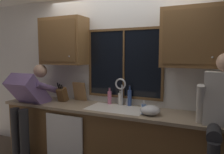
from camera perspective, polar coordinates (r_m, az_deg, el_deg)
The scene contains 22 objects.
back_wall at distance 3.28m, azimuth 2.97°, elevation -0.75°, with size 5.80×0.12×2.55m, color silver.
window_glass at distance 3.18m, azimuth 3.17°, elevation 3.55°, with size 1.10×0.02×0.95m, color black.
window_frame_top at distance 3.19m, azimuth 3.16°, elevation 12.42°, with size 1.17×0.02×0.04m, color brown.
window_frame_bottom at distance 3.23m, azimuth 3.06°, elevation -5.20°, with size 1.17×0.02×0.04m, color brown.
window_frame_left at distance 3.42m, azimuth -5.78°, elevation 3.71°, with size 0.04×0.02×0.95m, color brown.
window_frame_right at distance 3.01m, azimuth 13.21°, elevation 3.26°, with size 0.04×0.02×0.95m, color brown.
window_mullion_center at distance 3.17m, azimuth 3.09°, elevation 3.55°, with size 0.02×0.02×0.95m, color brown.
lower_cabinet_run at distance 3.18m, azimuth 0.45°, elevation -16.57°, with size 3.40×0.58×0.88m, color brown.
countertop at distance 3.02m, azimuth 0.30°, elevation -8.61°, with size 3.46×0.62×0.04m, color gray.
dishwasher_front at distance 3.21m, azimuth -12.46°, elevation -16.14°, with size 0.60×0.02×0.74m, color white.
upper_cabinet_left at distance 3.51m, azimuth -12.57°, elevation 9.13°, with size 0.74×0.36×0.72m.
upper_cabinet_right at distance 2.81m, azimuth 20.51°, elevation 9.67°, with size 0.74×0.36×0.72m.
sink at distance 3.03m, azimuth 1.04°, elevation -10.07°, with size 0.80×0.46×0.21m.
faucet at distance 3.11m, azimuth 2.51°, elevation -3.01°, with size 0.18×0.09×0.40m.
person_standing at distance 3.52m, azimuth -21.19°, elevation -6.24°, with size 0.53×0.71×1.50m.
knife_block at distance 3.51m, azimuth -12.92°, elevation -4.51°, with size 0.12×0.18×0.32m.
cutting_board at distance 3.50m, azimuth -8.51°, elevation -3.79°, with size 0.22×0.02×0.30m, color #997047.
mixing_bowl at distance 2.74m, azimuth 10.00°, elevation -8.58°, with size 0.25×0.25×0.12m, color silver.
soap_dispenser at distance 2.75m, azimuth 8.34°, elevation -8.27°, with size 0.06×0.07×0.17m.
bottle_green_glass at distance 3.19m, azimuth 2.21°, elevation -5.72°, with size 0.07×0.07×0.22m.
bottle_tall_clear at distance 3.24m, azimuth -0.64°, elevation -5.34°, with size 0.06×0.06×0.25m.
bottle_amber_small at distance 3.14m, azimuth 4.64°, elevation -5.35°, with size 0.06×0.06×0.30m.
Camera 1 is at (1.20, -2.97, 1.67)m, focal length 34.77 mm.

